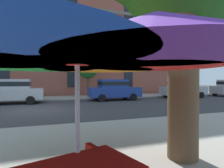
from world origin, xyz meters
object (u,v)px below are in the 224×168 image
Objects in this scene: sedan_silver_midblock at (183,88)px; street_tree_middle at (88,69)px; patio_umbrella at (77,48)px; sedan_blue at (114,89)px; sedan_silver at (12,91)px.

street_tree_middle is (-8.64, 3.57, 1.96)m from sedan_silver_midblock.
street_tree_middle is 1.01× the size of patio_umbrella.
sedan_silver_midblock is 1.10× the size of street_tree_middle.
sedan_silver_midblock is 9.56m from street_tree_middle.
street_tree_middle reaches higher than sedan_silver_midblock.
patio_umbrella is (-4.98, -12.70, 1.09)m from sedan_blue.
sedan_silver_midblock is at bearing 46.23° from patio_umbrella.
sedan_blue is 1.00× the size of sedan_silver_midblock.
patio_umbrella is at bearing -133.77° from sedan_silver_midblock.
sedan_silver is 7.81m from sedan_blue.
sedan_blue is (7.81, 0.00, 0.00)m from sedan_silver.
sedan_blue is 1.10× the size of street_tree_middle.
sedan_silver is 1.10× the size of street_tree_middle.
sedan_blue is 1.10× the size of patio_umbrella.
sedan_blue is 13.69m from patio_umbrella.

